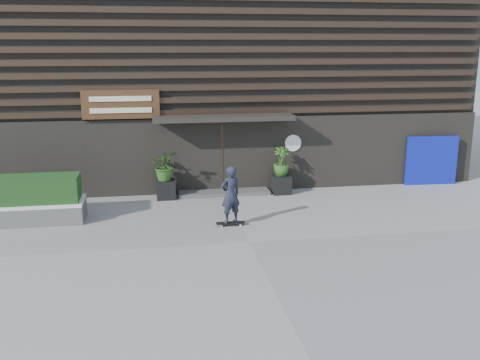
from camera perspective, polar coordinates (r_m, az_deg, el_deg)
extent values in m
plane|color=gray|center=(13.70, 0.94, -6.54)|extent=(80.00, 80.00, 0.00)
cube|color=#484846|center=(18.01, -1.72, -1.30)|extent=(3.00, 0.80, 0.12)
cube|color=black|center=(17.61, -7.77, -0.97)|extent=(0.60, 0.60, 0.60)
imported|color=#2D591E|center=(17.43, -7.85, 1.51)|extent=(0.86, 0.75, 0.96)
cube|color=black|center=(18.11, 4.33, -0.47)|extent=(0.60, 0.60, 0.60)
imported|color=#2D591E|center=(17.93, 4.38, 1.95)|extent=(0.54, 0.54, 0.96)
cube|color=#51514F|center=(16.36, -22.07, -3.24)|extent=(3.50, 1.20, 0.50)
cube|color=white|center=(16.28, -22.17, -2.27)|extent=(3.50, 1.20, 0.08)
cube|color=#173B15|center=(16.18, -22.29, -0.94)|extent=(3.30, 1.00, 0.70)
cube|color=#0C149F|center=(20.26, 19.43, 1.95)|extent=(1.84, 0.23, 1.72)
cube|color=black|center=(22.76, -3.69, 11.92)|extent=(18.00, 10.00, 8.00)
cube|color=black|center=(18.07, -1.89, 2.62)|extent=(18.00, 0.12, 2.50)
cube|color=#38281E|center=(17.78, -1.90, 7.17)|extent=(17.60, 0.08, 0.18)
cube|color=#38281E|center=(17.74, -1.91, 8.43)|extent=(17.60, 0.08, 0.18)
cube|color=#38281E|center=(17.71, -1.92, 9.69)|extent=(17.60, 0.08, 0.18)
cube|color=#38281E|center=(17.68, -1.93, 10.96)|extent=(17.60, 0.08, 0.18)
cube|color=#38281E|center=(17.66, -1.94, 12.23)|extent=(17.60, 0.08, 0.18)
cube|color=#38281E|center=(17.66, -1.95, 13.51)|extent=(17.60, 0.08, 0.18)
cube|color=#38281E|center=(17.66, -1.96, 14.78)|extent=(17.60, 0.08, 0.18)
cube|color=#38281E|center=(17.67, -1.98, 16.05)|extent=(17.60, 0.08, 0.18)
cube|color=#38281E|center=(17.69, -1.99, 17.32)|extent=(17.60, 0.08, 0.18)
cube|color=black|center=(17.43, -1.73, 6.54)|extent=(4.50, 1.00, 0.15)
cube|color=black|center=(18.24, -1.95, 2.41)|extent=(2.40, 0.30, 2.30)
cube|color=#38281E|center=(18.07, -1.88, 2.30)|extent=(0.06, 0.10, 2.30)
cube|color=#472B19|center=(17.53, -12.39, 7.75)|extent=(2.40, 0.10, 0.90)
cube|color=beige|center=(17.45, -12.43, 8.31)|extent=(1.90, 0.02, 0.16)
cube|color=beige|center=(17.48, -12.37, 7.14)|extent=(1.90, 0.02, 0.16)
cylinder|color=white|center=(18.39, 5.58, 3.88)|extent=(0.56, 0.03, 0.56)
cube|color=black|center=(14.89, -1.00, -4.50)|extent=(0.78, 0.20, 0.02)
cylinder|color=#ADADA8|center=(14.78, -1.94, -4.88)|extent=(0.06, 0.03, 0.06)
cylinder|color=#A6A6A1|center=(14.96, -2.04, -4.64)|extent=(0.06, 0.03, 0.06)
cylinder|color=beige|center=(14.85, 0.06, -4.78)|extent=(0.06, 0.03, 0.06)
cylinder|color=#A7A7A2|center=(15.04, -0.07, -4.54)|extent=(0.06, 0.03, 0.06)
imported|color=#1A1F2F|center=(14.65, -1.01, -1.55)|extent=(0.67, 0.55, 1.57)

